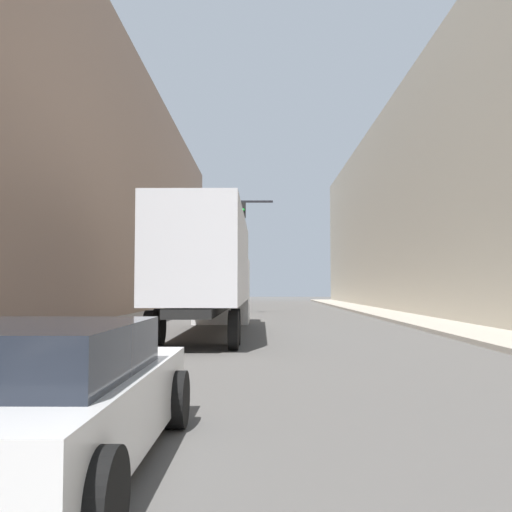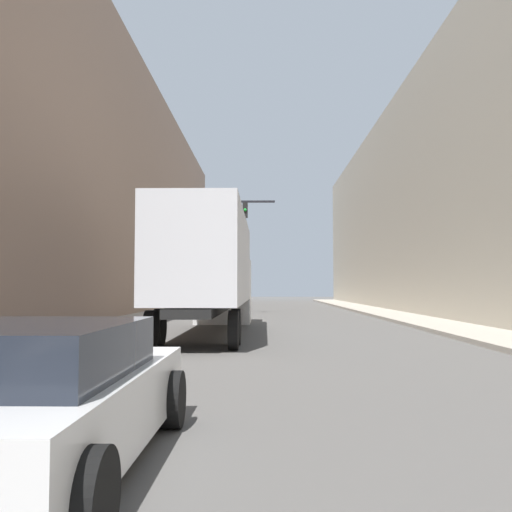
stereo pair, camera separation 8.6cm
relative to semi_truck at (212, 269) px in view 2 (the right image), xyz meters
name	(u,v)px [view 2 (the right image)]	position (x,y,z in m)	size (l,w,h in m)	color
sidewalk_right	(406,318)	(8.83, 8.46, -2.14)	(2.45, 80.00, 0.15)	#B2A899
sidewalk_left	(144,318)	(-4.19, 8.46, -2.14)	(2.45, 80.00, 0.15)	#B2A899
building_right	(489,181)	(13.05, 8.46, 4.66)	(6.00, 80.00, 13.75)	#BCB29E
building_left	(62,169)	(-8.41, 8.46, 5.37)	(6.00, 80.00, 15.18)	#997A66
semi_truck	(212,269)	(0.00, 0.00, 0.00)	(2.40, 13.49, 3.91)	silver
sedan_car	(33,398)	(-0.16, -14.96, -1.59)	(2.15, 4.35, 1.27)	silver
traffic_signal_gantry	(205,234)	(-1.66, 13.41, 2.50)	(5.35, 0.35, 6.94)	black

